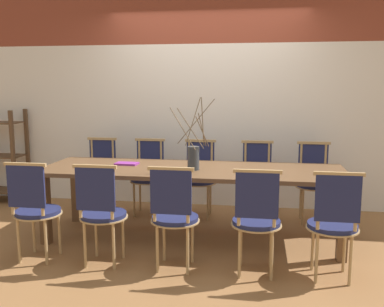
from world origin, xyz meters
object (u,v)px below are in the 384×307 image
(vase_centerpiece, at_px, (193,156))
(chair_far_center, at_px, (199,175))
(chair_near_center, at_px, (174,213))
(dining_table, at_px, (192,176))
(book_stack, at_px, (127,164))

(vase_centerpiece, bearing_deg, chair_far_center, 94.25)
(chair_far_center, distance_m, vase_centerpiece, 0.94)
(chair_near_center, bearing_deg, vase_centerpiece, 85.27)
(dining_table, distance_m, book_stack, 0.73)
(chair_far_center, height_order, book_stack, chair_far_center)
(vase_centerpiece, height_order, book_stack, vase_centerpiece)
(chair_far_center, height_order, vase_centerpiece, vase_centerpiece)
(dining_table, height_order, vase_centerpiece, vase_centerpiece)
(chair_far_center, relative_size, vase_centerpiece, 1.28)
(dining_table, relative_size, vase_centerpiece, 4.25)
(chair_far_center, xyz_separation_m, book_stack, (-0.68, -0.69, 0.25))
(dining_table, relative_size, book_stack, 12.55)
(chair_far_center, bearing_deg, chair_near_center, 90.22)
(chair_near_center, bearing_deg, dining_table, 87.75)
(book_stack, bearing_deg, dining_table, -7.58)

